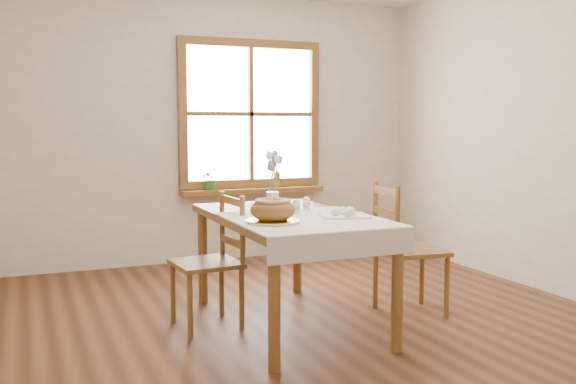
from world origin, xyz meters
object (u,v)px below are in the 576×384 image
object	(u,v)px
dining_table	(288,227)
flower_vase	(273,200)
bread_plate	(273,221)
chair_right	(411,249)
chair_left	(206,261)

from	to	relation	value
dining_table	flower_vase	distance (m)	0.44
bread_plate	chair_right	bearing A→B (deg)	12.85
chair_left	flower_vase	world-z (taller)	chair_left
chair_left	flower_vase	distance (m)	0.72
chair_right	flower_vase	size ratio (longest dim) A/B	9.41
chair_right	dining_table	bearing A→B (deg)	91.03
chair_right	bread_plate	distance (m)	1.22
chair_right	flower_vase	bearing A→B (deg)	66.12
dining_table	chair_left	size ratio (longest dim) A/B	1.81
dining_table	chair_left	xyz separation A→B (m)	(-0.52, 0.16, -0.22)
flower_vase	bread_plate	bearing A→B (deg)	-111.20
chair_right	flower_vase	distance (m)	1.05
chair_right	flower_vase	world-z (taller)	chair_right
dining_table	chair_right	world-z (taller)	chair_right
flower_vase	dining_table	bearing A→B (deg)	-97.06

